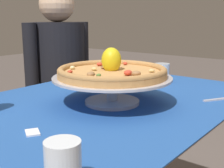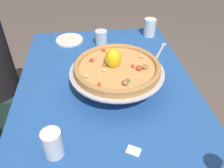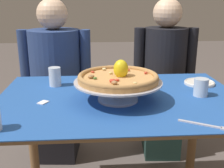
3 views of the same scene
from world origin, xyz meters
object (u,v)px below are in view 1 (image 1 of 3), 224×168
(side_plate, at_px, (135,74))
(water_glass_side_right, at_px, (162,74))
(sugar_packet, at_px, (32,132))
(diner_right, at_px, (60,92))
(pizza, at_px, (112,71))
(pizza_stand, at_px, (112,84))

(side_plate, bearing_deg, water_glass_side_right, -109.90)
(water_glass_side_right, relative_size, sugar_packet, 1.85)
(side_plate, relative_size, diner_right, 0.14)
(water_glass_side_right, bearing_deg, side_plate, 70.10)
(diner_right, bearing_deg, water_glass_side_right, -90.02)
(pizza, distance_m, water_glass_side_right, 0.44)
(water_glass_side_right, height_order, diner_right, diner_right)
(pizza_stand, relative_size, water_glass_side_right, 4.67)
(water_glass_side_right, distance_m, sugar_packet, 0.80)
(pizza_stand, xyz_separation_m, side_plate, (0.51, 0.24, -0.06))
(sugar_packet, relative_size, diner_right, 0.04)
(pizza, height_order, sugar_packet, pizza)
(side_plate, height_order, sugar_packet, side_plate)
(pizza_stand, height_order, water_glass_side_right, pizza_stand)
(side_plate, bearing_deg, sugar_packet, -164.13)
(side_plate, xyz_separation_m, sugar_packet, (-0.87, -0.25, -0.01))
(sugar_packet, height_order, diner_right, diner_right)
(water_glass_side_right, relative_size, diner_right, 0.07)
(pizza_stand, relative_size, side_plate, 2.45)
(pizza, distance_m, sugar_packet, 0.38)
(side_plate, relative_size, sugar_packet, 3.52)
(pizza, relative_size, sugar_packet, 7.83)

